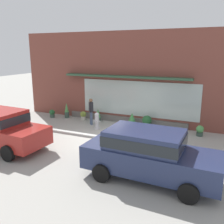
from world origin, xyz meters
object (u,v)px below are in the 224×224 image
(pedestrian_with_handbag, at_px, (91,110))
(potted_plant_trailing_edge, at_px, (132,120))
(parked_car_red, at_px, (0,127))
(potted_plant_corner_tall, at_px, (83,115))
(parked_car_navy, at_px, (148,152))
(potted_plant_doorstep, at_px, (147,122))
(potted_plant_window_left, at_px, (98,115))
(fire_hydrant, at_px, (97,121))
(potted_plant_by_entrance, at_px, (200,130))
(potted_plant_window_right, at_px, (52,113))
(potted_plant_near_hydrant, at_px, (67,111))

(pedestrian_with_handbag, height_order, potted_plant_trailing_edge, pedestrian_with_handbag)
(parked_car_red, height_order, potted_plant_trailing_edge, parked_car_red)
(pedestrian_with_handbag, relative_size, potted_plant_corner_tall, 2.78)
(parked_car_navy, relative_size, potted_plant_trailing_edge, 5.84)
(potted_plant_doorstep, relative_size, potted_plant_window_left, 0.91)
(parked_car_navy, xyz_separation_m, parked_car_red, (-6.75, 0.04, 0.02))
(fire_hydrant, distance_m, parked_car_navy, 5.96)
(pedestrian_with_handbag, xyz_separation_m, potted_plant_corner_tall, (-0.92, 0.65, -0.59))
(fire_hydrant, distance_m, potted_plant_by_entrance, 5.45)
(potted_plant_window_right, bearing_deg, parked_car_navy, -33.48)
(potted_plant_doorstep, bearing_deg, fire_hydrant, -153.64)
(potted_plant_doorstep, bearing_deg, parked_car_red, -133.16)
(potted_plant_window_right, distance_m, potted_plant_corner_tall, 2.19)
(potted_plant_by_entrance, height_order, potted_plant_trailing_edge, potted_plant_trailing_edge)
(parked_car_navy, bearing_deg, potted_plant_trailing_edge, 116.20)
(parked_car_red, xyz_separation_m, potted_plant_by_entrance, (7.96, 5.28, -0.67))
(fire_hydrant, height_order, parked_car_navy, parked_car_navy)
(parked_car_red, relative_size, potted_plant_window_left, 5.55)
(potted_plant_near_hydrant, bearing_deg, potted_plant_window_left, 1.96)
(fire_hydrant, bearing_deg, potted_plant_near_hydrant, 155.51)
(potted_plant_window_left, height_order, potted_plant_corner_tall, potted_plant_window_left)
(fire_hydrant, bearing_deg, potted_plant_corner_tall, 142.20)
(fire_hydrant, xyz_separation_m, parked_car_navy, (4.13, -4.26, 0.49))
(potted_plant_by_entrance, xyz_separation_m, potted_plant_near_hydrant, (-8.22, 0.26, 0.17))
(potted_plant_trailing_edge, bearing_deg, potted_plant_doorstep, -2.68)
(potted_plant_doorstep, relative_size, potted_plant_window_right, 1.37)
(potted_plant_corner_tall, bearing_deg, potted_plant_near_hydrant, 177.34)
(pedestrian_with_handbag, height_order, parked_car_navy, parked_car_navy)
(potted_plant_trailing_edge, bearing_deg, fire_hydrant, -141.32)
(pedestrian_with_handbag, xyz_separation_m, potted_plant_by_entrance, (6.03, 0.45, -0.60))
(potted_plant_corner_tall, bearing_deg, potted_plant_trailing_edge, 0.60)
(parked_car_navy, bearing_deg, potted_plant_by_entrance, 78.86)
(pedestrian_with_handbag, xyz_separation_m, parked_car_navy, (4.82, -4.86, 0.05))
(potted_plant_window_right, distance_m, potted_plant_near_hydrant, 0.99)
(parked_car_navy, xyz_separation_m, potted_plant_doorstep, (-1.63, 5.50, -0.57))
(potted_plant_doorstep, distance_m, potted_plant_window_left, 3.15)
(fire_hydrant, relative_size, potted_plant_window_right, 1.76)
(pedestrian_with_handbag, bearing_deg, potted_plant_by_entrance, -130.66)
(potted_plant_near_hydrant, height_order, potted_plant_trailing_edge, potted_plant_near_hydrant)
(potted_plant_window_right, bearing_deg, pedestrian_with_handbag, -6.81)
(fire_hydrant, distance_m, potted_plant_window_left, 1.53)
(potted_plant_window_right, xyz_separation_m, potted_plant_trailing_edge, (5.39, 0.31, 0.09))
(pedestrian_with_handbag, bearing_deg, potted_plant_window_left, -48.71)
(parked_car_red, distance_m, potted_plant_window_left, 5.98)
(parked_car_red, bearing_deg, potted_plant_trailing_edge, 55.27)
(pedestrian_with_handbag, distance_m, parked_car_navy, 6.85)
(fire_hydrant, xyz_separation_m, potted_plant_window_right, (-3.78, 0.97, -0.18))
(pedestrian_with_handbag, relative_size, potted_plant_by_entrance, 2.84)
(potted_plant_by_entrance, height_order, potted_plant_near_hydrant, potted_plant_near_hydrant)
(pedestrian_with_handbag, height_order, potted_plant_window_right, pedestrian_with_handbag)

